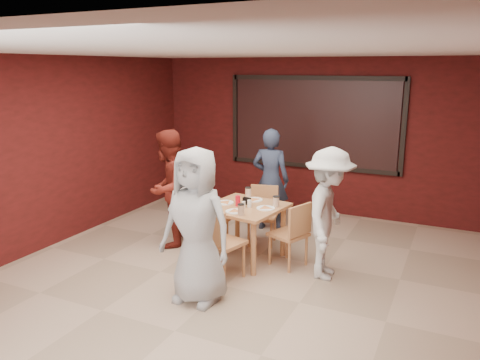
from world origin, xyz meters
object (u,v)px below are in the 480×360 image
at_px(chair_front, 218,239).
at_px(diner_left, 168,189).
at_px(diner_right, 329,214).
at_px(dining_table, 245,212).
at_px(diner_back, 270,180).
at_px(chair_right, 293,231).
at_px(diner_front, 197,226).
at_px(chair_left, 206,215).
at_px(chair_back, 263,211).

relative_size(chair_front, diner_left, 0.55).
bearing_deg(diner_right, dining_table, 81.36).
bearing_deg(diner_left, diner_right, 82.42).
bearing_deg(diner_left, chair_front, 52.53).
bearing_deg(diner_back, chair_right, 117.75).
bearing_deg(diner_front, diner_right, 47.77).
relative_size(chair_front, chair_left, 1.06).
bearing_deg(chair_back, diner_back, 101.72).
bearing_deg(diner_back, diner_left, 43.95).
xyz_separation_m(dining_table, diner_left, (-1.25, -0.00, 0.20)).
distance_m(chair_back, chair_right, 0.99).
distance_m(diner_left, diner_right, 2.44).
height_order(dining_table, chair_front, chair_front).
bearing_deg(chair_front, diner_back, 93.88).
bearing_deg(diner_back, diner_front, 87.98).
relative_size(dining_table, diner_right, 0.66).
height_order(chair_front, diner_front, diner_front).
bearing_deg(chair_back, chair_right, -43.44).
bearing_deg(dining_table, chair_front, -90.51).
xyz_separation_m(chair_front, diner_front, (0.03, -0.55, 0.35)).
height_order(diner_front, diner_right, diner_front).
bearing_deg(dining_table, diner_left, -180.00).
distance_m(chair_back, chair_left, 0.89).
relative_size(dining_table, chair_left, 1.22).
bearing_deg(chair_right, diner_front, -116.86).
bearing_deg(chair_back, chair_front, -89.39).
distance_m(chair_front, diner_left, 1.50).
distance_m(chair_right, diner_right, 0.60).
bearing_deg(diner_left, diner_back, 133.51).
height_order(chair_right, diner_back, diner_back).
bearing_deg(diner_right, diner_front, 131.40).
bearing_deg(diner_back, chair_back, 96.09).
bearing_deg(diner_back, chair_left, 60.23).
bearing_deg(chair_right, diner_right, -9.97).
bearing_deg(chair_right, chair_front, -131.88).
distance_m(diner_front, diner_left, 1.83).
height_order(chair_front, diner_back, diner_back).
distance_m(dining_table, diner_front, 1.33).
bearing_deg(diner_right, chair_left, 79.14).
relative_size(chair_front, chair_back, 1.10).
xyz_separation_m(chair_back, diner_front, (0.04, -2.02, 0.40)).
bearing_deg(diner_left, diner_front, 37.99).
bearing_deg(chair_back, diner_right, -32.35).
xyz_separation_m(chair_right, diner_left, (-1.95, -0.02, 0.37)).
bearing_deg(diner_back, dining_table, 90.80).
distance_m(chair_left, diner_back, 1.34).
bearing_deg(diner_left, chair_left, 94.78).
bearing_deg(chair_right, diner_back, 123.38).
bearing_deg(dining_table, diner_front, -89.20).
height_order(dining_table, chair_back, dining_table).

